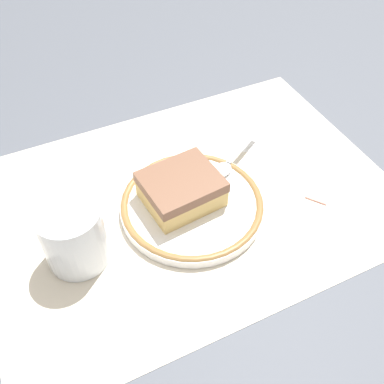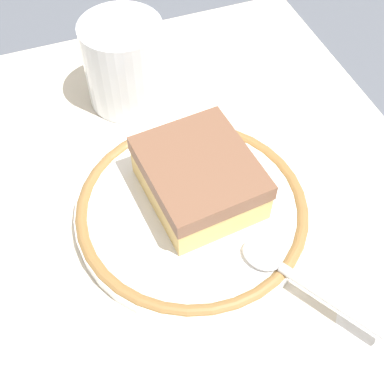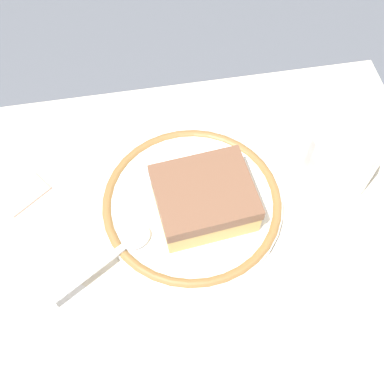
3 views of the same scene
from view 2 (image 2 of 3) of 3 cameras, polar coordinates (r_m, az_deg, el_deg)
name	(u,v)px [view 2 (image 2 of 3)]	position (r m, az deg, el deg)	size (l,w,h in m)	color
ground_plane	(217,216)	(0.42, 2.84, -2.72)	(2.40, 2.40, 0.00)	#4C515B
placemat	(217,215)	(0.42, 2.84, -2.66)	(0.55, 0.40, 0.00)	beige
plate	(192,210)	(0.41, 0.00, -2.06)	(0.19, 0.19, 0.02)	white
cake_slice	(199,178)	(0.40, 0.82, 1.63)	(0.10, 0.09, 0.04)	#DBB76B
spoon	(293,275)	(0.38, 11.46, -9.28)	(0.11, 0.08, 0.01)	silver
cup	(125,69)	(0.49, -7.67, 13.86)	(0.08, 0.08, 0.08)	silver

